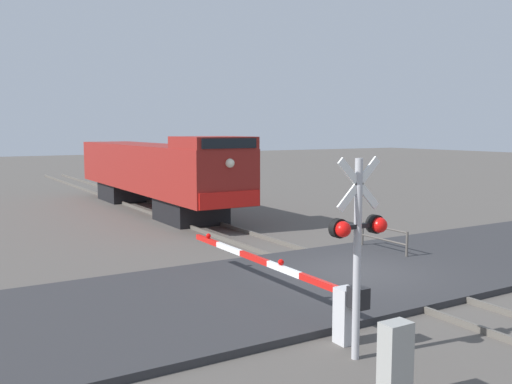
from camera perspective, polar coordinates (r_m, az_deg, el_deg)
The scene contains 9 objects.
ground_plane at distance 16.22m, azimuth 10.01°, elevation -8.47°, with size 160.00×160.00×0.00m, color #514C47.
rail_track_left at distance 15.75m, azimuth 8.03°, elevation -8.61°, with size 0.08×80.00×0.15m, color #59544C.
rail_track_right at distance 16.67m, azimuth 11.90°, elevation -7.84°, with size 0.08×80.00×0.15m, color #59544C.
road_surface at distance 16.20m, azimuth 10.02°, elevation -8.20°, with size 36.00×6.35×0.16m, color #2D2D30.
locomotive at distance 29.13m, azimuth -10.20°, elevation 2.13°, with size 2.79×16.63×3.83m.
crossing_signal at distance 10.13m, azimuth 10.30°, elevation -4.56°, with size 1.18×0.33×3.65m.
crossing_gate at distance 12.06m, azimuth 5.51°, elevation -9.82°, with size 0.36×7.19×1.21m.
utility_cabinet at distance 9.09m, azimuth 13.88°, elevation -16.44°, with size 0.46×0.31×1.27m, color #999993.
guard_railing at distance 19.00m, azimuth 12.77°, elevation -4.46°, with size 0.08×2.13×0.95m.
Camera 1 is at (-10.36, -11.77, 4.13)m, focal length 39.61 mm.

